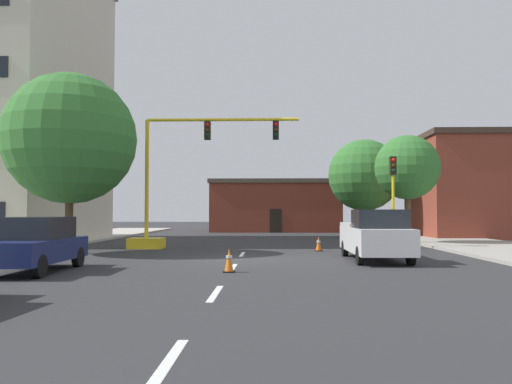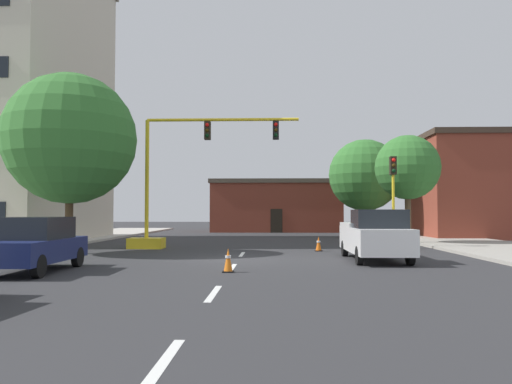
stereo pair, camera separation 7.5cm
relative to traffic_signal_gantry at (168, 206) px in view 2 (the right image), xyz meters
name	(u,v)px [view 2 (the right image)]	position (x,y,z in m)	size (l,w,h in m)	color
ground_plane	(238,259)	(4.09, -6.01, -2.23)	(160.00, 160.00, 0.00)	#2D2D30
sidewalk_left	(24,244)	(-8.62, 1.99, -2.16)	(6.00, 56.00, 0.14)	#B2ADA3
sidewalk_right	(479,245)	(16.81, 1.99, -2.16)	(6.00, 56.00, 0.14)	#9E998E
lane_stripe_seg_0	(162,364)	(4.09, -20.01, -2.23)	(0.16, 2.40, 0.01)	silver
lane_stripe_seg_1	(214,293)	(4.09, -14.51, -2.23)	(0.16, 2.40, 0.01)	silver
lane_stripe_seg_2	(232,268)	(4.09, -9.01, -2.23)	(0.16, 2.40, 0.01)	silver
lane_stripe_seg_3	(242,254)	(4.09, -3.51, -2.23)	(0.16, 2.40, 0.01)	silver
building_brick_center	(276,206)	(5.84, 24.61, 0.30)	(12.75, 8.06, 5.04)	brown
building_row_right	(511,186)	(23.37, 12.13, 1.60)	(13.91, 8.35, 7.64)	brown
traffic_signal_gantry	(168,206)	(0.00, 0.00, 0.00)	(8.86, 1.20, 6.83)	yellow
traffic_light_pole_right	(393,181)	(11.76, 0.22, 1.30)	(0.32, 0.47, 4.80)	yellow
tree_left_near	(70,139)	(-3.82, -3.47, 3.03)	(6.00, 6.00, 8.27)	#4C3823
tree_right_mid	(407,168)	(13.43, 3.70, 2.29)	(3.80, 3.80, 6.44)	brown
tree_right_far	(365,175)	(12.75, 13.79, 2.59)	(5.65, 5.65, 7.65)	#4C3823
pickup_truck_white	(375,236)	(9.47, -6.29, -1.26)	(2.02, 5.40, 1.99)	white
sedan_navy_mid_left	(35,244)	(-2.09, -10.43, -1.34)	(1.94, 4.53, 1.74)	navy
traffic_cone_roadside_a	(319,244)	(7.71, -1.56, -1.88)	(0.36, 0.36, 0.72)	black
traffic_cone_roadside_b	(228,260)	(4.07, -10.34, -1.86)	(0.36, 0.36, 0.76)	black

